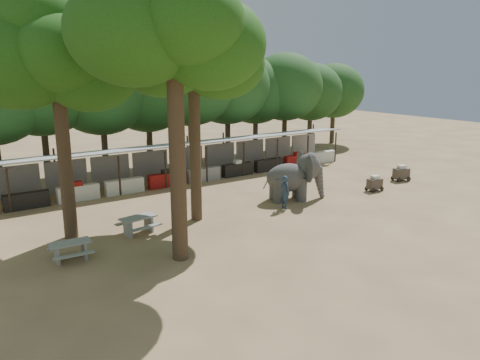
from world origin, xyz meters
TOP-DOWN VIEW (x-y plane):
  - ground at (0.00, 0.00)m, footprint 100.00×100.00m
  - vendor_stalls at (-0.00, 13.84)m, footprint 28.00×2.99m
  - yard_tree_left at (-9.13, 7.19)m, footprint 7.10×6.90m
  - yard_tree_center at (-6.13, 2.19)m, footprint 7.10×6.90m
  - yard_tree_back at (-3.13, 6.19)m, footprint 7.10×6.90m
  - backdrop_trees at (0.00, 19.00)m, footprint 46.46×5.95m
  - elephant at (3.54, 5.94)m, footprint 3.72×2.89m
  - handler at (1.94, 4.92)m, footprint 0.48×0.69m
  - picnic_table_near at (-9.74, 4.28)m, footprint 1.65×1.50m
  - picnic_table_far at (-6.28, 5.68)m, footprint 1.89×1.75m
  - cart_front at (8.98, 4.62)m, footprint 1.05×0.72m
  - cart_back at (12.59, 5.37)m, footprint 1.24×0.96m

SIDE VIEW (x-z plane):
  - ground at x=0.00m, z-range 0.00..0.00m
  - cart_front at x=8.98m, z-range -0.01..0.97m
  - picnic_table_near at x=-9.74m, z-range 0.12..0.91m
  - cart_back at x=12.59m, z-range -0.01..1.07m
  - picnic_table_far at x=-6.28m, z-range 0.13..0.96m
  - handler at x=1.94m, z-range 0.00..1.85m
  - vendor_stalls at x=0.00m, z-range -0.22..2.58m
  - elephant at x=3.54m, z-range 0.00..2.77m
  - backdrop_trees at x=0.00m, z-range 1.35..9.68m
  - yard_tree_left at x=-9.13m, z-range 2.69..13.71m
  - yard_tree_back at x=-3.13m, z-range 2.86..14.22m
  - yard_tree_center at x=-6.13m, z-range 3.19..15.23m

